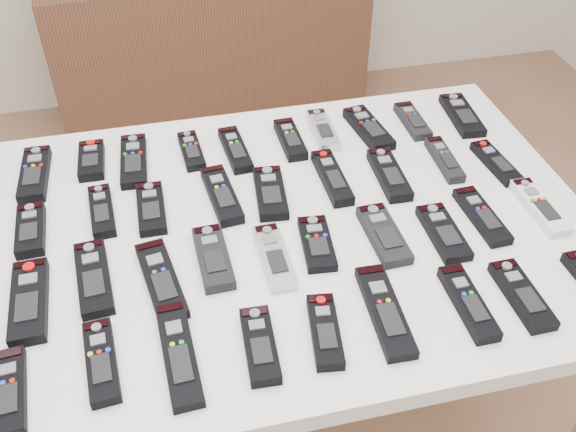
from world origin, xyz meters
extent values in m
cube|color=white|center=(0.03, 0.06, 0.76)|extent=(1.25, 0.88, 0.04)
cylinder|color=beige|center=(-0.53, 0.44, 0.37)|extent=(0.04, 0.04, 0.74)
cylinder|color=beige|center=(0.60, 0.44, 0.37)|extent=(0.04, 0.04, 0.74)
cube|color=#4B2B1E|center=(0.08, 1.78, 0.34)|extent=(1.40, 0.50, 0.69)
cube|color=black|center=(-0.48, 0.34, 0.79)|extent=(0.06, 0.18, 0.02)
cube|color=black|center=(-0.36, 0.36, 0.79)|extent=(0.06, 0.13, 0.02)
cube|color=black|center=(-0.26, 0.34, 0.79)|extent=(0.07, 0.19, 0.02)
cube|color=black|center=(-0.13, 0.35, 0.79)|extent=(0.05, 0.14, 0.02)
cube|color=black|center=(-0.03, 0.33, 0.79)|extent=(0.06, 0.17, 0.02)
cube|color=black|center=(0.10, 0.34, 0.79)|extent=(0.05, 0.15, 0.02)
cube|color=#B7B7BC|center=(0.19, 0.36, 0.79)|extent=(0.05, 0.16, 0.02)
cube|color=black|center=(0.30, 0.34, 0.79)|extent=(0.08, 0.18, 0.02)
cube|color=black|center=(0.41, 0.35, 0.79)|extent=(0.05, 0.15, 0.02)
cube|color=black|center=(0.55, 0.35, 0.79)|extent=(0.07, 0.18, 0.02)
cube|color=black|center=(-0.48, 0.15, 0.79)|extent=(0.06, 0.15, 0.02)
cube|color=black|center=(-0.34, 0.17, 0.79)|extent=(0.06, 0.16, 0.02)
cube|color=black|center=(-0.24, 0.16, 0.79)|extent=(0.06, 0.16, 0.02)
cube|color=black|center=(-0.09, 0.17, 0.79)|extent=(0.07, 0.19, 0.02)
cube|color=black|center=(0.01, 0.15, 0.79)|extent=(0.08, 0.17, 0.02)
cube|color=black|center=(0.16, 0.17, 0.79)|extent=(0.05, 0.18, 0.02)
cube|color=black|center=(0.28, 0.16, 0.79)|extent=(0.06, 0.17, 0.02)
cube|color=black|center=(0.43, 0.18, 0.79)|extent=(0.04, 0.16, 0.02)
cube|color=black|center=(0.54, 0.15, 0.79)|extent=(0.06, 0.16, 0.02)
cube|color=black|center=(-0.47, -0.05, 0.79)|extent=(0.07, 0.19, 0.02)
cube|color=black|center=(-0.35, -0.02, 0.79)|extent=(0.07, 0.19, 0.02)
cube|color=black|center=(-0.23, -0.05, 0.79)|extent=(0.09, 0.21, 0.02)
cube|color=black|center=(-0.13, -0.01, 0.79)|extent=(0.06, 0.17, 0.02)
cube|color=#B7B7BC|center=(-0.02, -0.04, 0.79)|extent=(0.05, 0.17, 0.02)
cube|color=black|center=(0.07, -0.02, 0.79)|extent=(0.07, 0.15, 0.02)
cube|color=black|center=(0.21, -0.03, 0.79)|extent=(0.06, 0.17, 0.02)
cube|color=black|center=(0.32, -0.05, 0.79)|extent=(0.06, 0.16, 0.02)
cube|color=black|center=(0.42, -0.02, 0.79)|extent=(0.05, 0.17, 0.02)
cube|color=silver|center=(0.55, -0.02, 0.79)|extent=(0.05, 0.17, 0.02)
cube|color=black|center=(-0.48, -0.23, 0.79)|extent=(0.06, 0.16, 0.02)
cube|color=black|center=(-0.34, -0.21, 0.79)|extent=(0.06, 0.17, 0.02)
cube|color=black|center=(-0.22, -0.22, 0.79)|extent=(0.06, 0.21, 0.02)
cube|color=black|center=(-0.09, -0.24, 0.79)|extent=(0.06, 0.15, 0.02)
cube|color=black|center=(0.03, -0.23, 0.79)|extent=(0.07, 0.16, 0.02)
cube|color=black|center=(0.14, -0.21, 0.79)|extent=(0.06, 0.21, 0.02)
cube|color=black|center=(0.29, -0.23, 0.79)|extent=(0.05, 0.17, 0.02)
cube|color=black|center=(0.39, -0.23, 0.79)|extent=(0.05, 0.16, 0.02)
camera|label=1|loc=(-0.19, -0.89, 1.65)|focal=40.00mm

